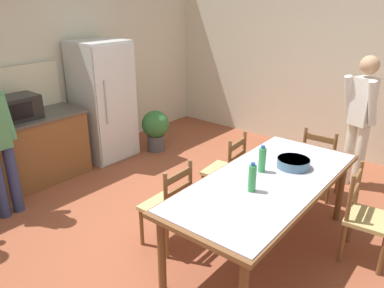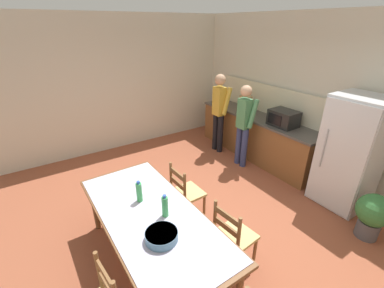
# 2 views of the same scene
# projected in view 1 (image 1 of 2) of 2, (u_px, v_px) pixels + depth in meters

# --- Properties ---
(ground_plane) EXTENTS (8.32, 8.32, 0.00)m
(ground_plane) POSITION_uv_depth(u_px,v_px,m) (176.00, 229.00, 4.08)
(ground_plane) COLOR brown
(wall_back) EXTENTS (6.52, 0.12, 2.90)m
(wall_back) POSITION_uv_depth(u_px,v_px,m) (31.00, 68.00, 5.13)
(wall_back) COLOR beige
(wall_back) RESTS_ON ground
(wall_right) EXTENTS (0.12, 5.20, 2.90)m
(wall_right) POSITION_uv_depth(u_px,v_px,m) (314.00, 59.00, 5.87)
(wall_right) COLOR beige
(wall_right) RESTS_ON ground
(refrigerator) EXTENTS (0.75, 0.73, 1.78)m
(refrigerator) POSITION_uv_depth(u_px,v_px,m) (103.00, 101.00, 5.63)
(refrigerator) COLOR silver
(refrigerator) RESTS_ON ground
(microwave) EXTENTS (0.50, 0.39, 0.30)m
(microwave) POSITION_uv_depth(u_px,v_px,m) (17.00, 108.00, 4.66)
(microwave) COLOR black
(microwave) RESTS_ON kitchen_counter
(dining_table) EXTENTS (2.27, 1.03, 0.79)m
(dining_table) POSITION_uv_depth(u_px,v_px,m) (267.00, 186.00, 3.49)
(dining_table) COLOR brown
(dining_table) RESTS_ON ground
(bottle_near_centre) EXTENTS (0.07, 0.07, 0.27)m
(bottle_near_centre) POSITION_uv_depth(u_px,v_px,m) (252.00, 178.00, 3.21)
(bottle_near_centre) COLOR green
(bottle_near_centre) RESTS_ON dining_table
(bottle_off_centre) EXTENTS (0.07, 0.07, 0.27)m
(bottle_off_centre) POSITION_uv_depth(u_px,v_px,m) (262.00, 160.00, 3.57)
(bottle_off_centre) COLOR green
(bottle_off_centre) RESTS_ON dining_table
(serving_bowl) EXTENTS (0.32, 0.32, 0.09)m
(serving_bowl) POSITION_uv_depth(u_px,v_px,m) (293.00, 162.00, 3.68)
(serving_bowl) COLOR slate
(serving_bowl) RESTS_ON dining_table
(chair_side_far_left) EXTENTS (0.43, 0.41, 0.91)m
(chair_side_far_left) POSITION_uv_depth(u_px,v_px,m) (168.00, 206.00, 3.67)
(chair_side_far_left) COLOR brown
(chair_side_far_left) RESTS_ON ground
(chair_head_end) EXTENTS (0.42, 0.44, 0.91)m
(chair_head_end) POSITION_uv_depth(u_px,v_px,m) (320.00, 163.00, 4.61)
(chair_head_end) COLOR brown
(chair_head_end) RESTS_ON ground
(chair_side_near_right) EXTENTS (0.46, 0.44, 0.91)m
(chair_side_near_right) POSITION_uv_depth(u_px,v_px,m) (365.00, 217.00, 3.49)
(chair_side_near_right) COLOR brown
(chair_side_near_right) RESTS_ON ground
(chair_side_far_right) EXTENTS (0.46, 0.44, 0.91)m
(chair_side_far_right) POSITION_uv_depth(u_px,v_px,m) (226.00, 171.00, 4.41)
(chair_side_far_right) COLOR brown
(chair_side_far_right) RESTS_ON ground
(person_by_table) EXTENTS (0.38, 0.48, 1.71)m
(person_by_table) POSITION_uv_depth(u_px,v_px,m) (360.00, 116.00, 4.68)
(person_by_table) COLOR silver
(person_by_table) RESTS_ON ground
(potted_plant) EXTENTS (0.44, 0.44, 0.67)m
(potted_plant) POSITION_uv_depth(u_px,v_px,m) (156.00, 128.00, 6.03)
(potted_plant) COLOR #4C4C51
(potted_plant) RESTS_ON ground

